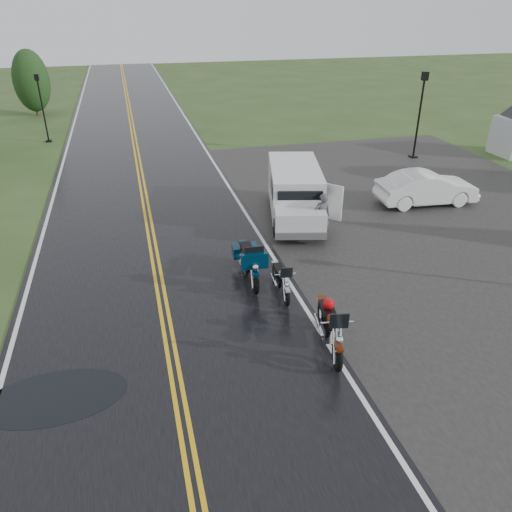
% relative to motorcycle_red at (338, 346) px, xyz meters
% --- Properties ---
extents(ground, '(120.00, 120.00, 0.00)m').
position_rel_motorcycle_red_xyz_m(ground, '(-3.62, 2.19, -0.71)').
color(ground, '#2D471E').
rests_on(ground, ground).
extents(road, '(8.00, 100.00, 0.04)m').
position_rel_motorcycle_red_xyz_m(road, '(-3.62, 12.19, -0.69)').
color(road, black).
rests_on(road, ground).
extents(parking_pad, '(14.00, 24.00, 0.03)m').
position_rel_motorcycle_red_xyz_m(parking_pad, '(7.38, 7.19, -0.69)').
color(parking_pad, black).
rests_on(parking_pad, ground).
extents(motorcycle_red, '(1.29, 2.52, 1.42)m').
position_rel_motorcycle_red_xyz_m(motorcycle_red, '(0.00, 0.00, 0.00)').
color(motorcycle_red, '#511A09').
rests_on(motorcycle_red, ground).
extents(motorcycle_teal, '(1.03, 2.49, 1.44)m').
position_rel_motorcycle_red_xyz_m(motorcycle_teal, '(-0.98, 3.69, 0.01)').
color(motorcycle_teal, '#05233A').
rests_on(motorcycle_teal, ground).
extents(motorcycle_silver, '(0.83, 1.92, 1.11)m').
position_rel_motorcycle_red_xyz_m(motorcycle_silver, '(-0.29, 2.87, -0.15)').
color(motorcycle_silver, '#A2A4A9').
rests_on(motorcycle_silver, ground).
extents(van_white, '(3.09, 5.48, 2.03)m').
position_rel_motorcycle_red_xyz_m(van_white, '(0.77, 7.33, 0.31)').
color(van_white, silver).
rests_on(van_white, ground).
extents(person_at_van, '(0.62, 0.41, 1.68)m').
position_rel_motorcycle_red_xyz_m(person_at_van, '(2.24, 6.77, 0.13)').
color(person_at_van, '#47464B').
rests_on(person_at_van, ground).
extents(sedan_white, '(4.19, 1.70, 1.35)m').
position_rel_motorcycle_red_xyz_m(sedan_white, '(7.66, 8.84, -0.03)').
color(sedan_white, silver).
rests_on(sedan_white, ground).
extents(lamp_post_far_left, '(0.33, 0.33, 3.90)m').
position_rel_motorcycle_red_xyz_m(lamp_post_far_left, '(-8.58, 23.53, 1.24)').
color(lamp_post_far_left, black).
rests_on(lamp_post_far_left, ground).
extents(lamp_post_far_right, '(0.38, 0.38, 4.45)m').
position_rel_motorcycle_red_xyz_m(lamp_post_far_right, '(10.77, 15.04, 1.51)').
color(lamp_post_far_right, black).
rests_on(lamp_post_far_right, ground).
extents(tree_left_far, '(2.52, 2.52, 3.88)m').
position_rel_motorcycle_red_xyz_m(tree_left_far, '(-10.15, 31.77, 1.23)').
color(tree_left_far, '#1E3D19').
rests_on(tree_left_far, ground).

